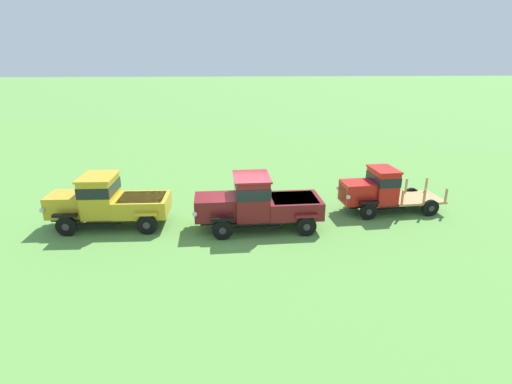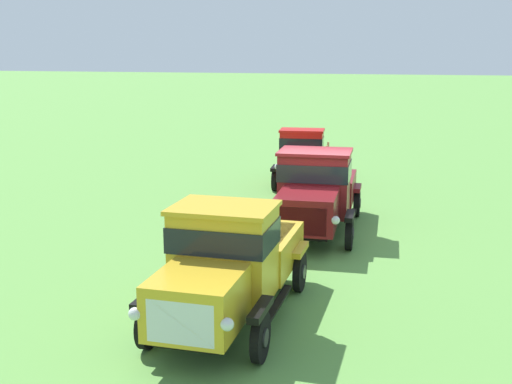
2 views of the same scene
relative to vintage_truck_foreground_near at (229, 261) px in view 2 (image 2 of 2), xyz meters
name	(u,v)px [view 2 (image 2 of 2)]	position (x,y,z in m)	size (l,w,h in m)	color
ground_plane	(318,237)	(5.73, -0.70, -1.14)	(240.00, 240.00, 0.00)	#5B9342
vintage_truck_foreground_near	(229,261)	(0.00, 0.00, 0.00)	(5.05, 2.15, 2.24)	black
vintage_truck_second_in_line	(316,190)	(6.31, -0.52, 0.01)	(5.41, 2.48, 2.29)	black
vintage_truck_midrow_center	(301,158)	(12.00, 0.98, -0.07)	(4.91, 2.25, 2.09)	black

